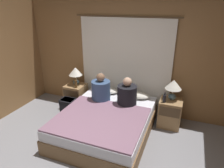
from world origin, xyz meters
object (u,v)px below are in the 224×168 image
at_px(pillow_left, 106,90).
at_px(beer_bottle_on_left_stand, 76,84).
at_px(nightstand_right, 170,113).
at_px(person_left_in_bed, 101,90).
at_px(beer_bottle_on_right_stand, 164,98).
at_px(bed, 106,123).
at_px(pillow_right, 136,95).
at_px(lamp_left, 76,73).
at_px(lamp_right, 173,86).
at_px(person_right_in_bed, 127,94).
at_px(nightstand_left, 76,96).
at_px(backpack_on_floor, 68,106).

distance_m(pillow_left, beer_bottle_on_left_stand, 0.69).
bearing_deg(nightstand_right, person_left_in_bed, -168.24).
relative_size(beer_bottle_on_left_stand, beer_bottle_on_right_stand, 1.14).
relative_size(bed, pillow_right, 3.49).
relative_size(pillow_right, beer_bottle_on_left_stand, 2.38).
bearing_deg(lamp_left, pillow_left, 2.02).
distance_m(pillow_right, beer_bottle_on_right_stand, 0.66).
xyz_separation_m(lamp_left, pillow_right, (1.44, 0.03, -0.33)).
relative_size(nightstand_right, beer_bottle_on_right_stand, 2.68).
bearing_deg(lamp_right, person_right_in_bed, -157.52).
bearing_deg(beer_bottle_on_right_stand, bed, -148.36).
distance_m(person_right_in_bed, beer_bottle_on_right_stand, 0.72).
xyz_separation_m(nightstand_right, lamp_right, (0.00, 0.05, 0.57)).
distance_m(nightstand_left, pillow_right, 1.46).
bearing_deg(pillow_left, backpack_on_floor, -146.01).
xyz_separation_m(bed, lamp_right, (1.09, 0.77, 0.62)).
distance_m(nightstand_left, person_right_in_bed, 1.44).
relative_size(bed, person_right_in_bed, 3.45).
xyz_separation_m(lamp_left, backpack_on_floor, (0.03, -0.45, -0.63)).
height_order(pillow_right, person_left_in_bed, person_left_in_bed).
bearing_deg(beer_bottle_on_left_stand, nightstand_right, 3.41).
bearing_deg(backpack_on_floor, pillow_left, 33.99).
bearing_deg(backpack_on_floor, beer_bottle_on_left_stand, 77.04).
bearing_deg(beer_bottle_on_left_stand, pillow_left, 17.50).
height_order(nightstand_left, pillow_right, pillow_right).
relative_size(nightstand_left, beer_bottle_on_left_stand, 2.36).
relative_size(bed, beer_bottle_on_left_stand, 8.29).
bearing_deg(bed, person_right_in_bed, 58.35).
bearing_deg(backpack_on_floor, nightstand_left, 94.94).
distance_m(nightstand_right, beer_bottle_on_left_stand, 2.12).
xyz_separation_m(lamp_right, beer_bottle_on_right_stand, (-0.13, -0.18, -0.21)).
height_order(lamp_right, beer_bottle_on_left_stand, lamp_right).
distance_m(bed, lamp_left, 1.47).
bearing_deg(lamp_left, person_left_in_bed, -23.36).
distance_m(pillow_left, person_left_in_bed, 0.41).
relative_size(person_right_in_bed, beer_bottle_on_left_stand, 2.40).
height_order(person_right_in_bed, beer_bottle_on_left_stand, person_right_in_bed).
bearing_deg(beer_bottle_on_left_stand, person_right_in_bed, -7.48).
bearing_deg(backpack_on_floor, lamp_left, 94.37).
bearing_deg(lamp_left, nightstand_left, -90.00).
bearing_deg(pillow_right, nightstand_left, -176.88).
height_order(pillow_right, beer_bottle_on_left_stand, beer_bottle_on_left_stand).
bearing_deg(nightstand_right, beer_bottle_on_left_stand, -176.59).
xyz_separation_m(bed, lamp_left, (-1.09, 0.77, 0.62)).
bearing_deg(nightstand_left, nightstand_right, 0.00).
distance_m(lamp_right, pillow_right, 0.81).
distance_m(person_left_in_bed, beer_bottle_on_right_stand, 1.28).
bearing_deg(backpack_on_floor, nightstand_right, 10.49).
relative_size(pillow_right, beer_bottle_on_right_stand, 2.70).
height_order(nightstand_left, person_right_in_bed, person_right_in_bed).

